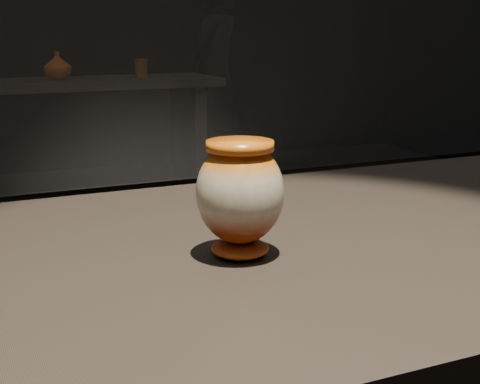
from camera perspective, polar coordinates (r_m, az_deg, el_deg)
The scene contains 5 objects.
main_vase at distance 0.91m, azimuth -0.00°, elevation -0.18°, with size 0.12×0.12×0.16m.
back_shelf at distance 4.27m, azimuth -15.33°, elevation 5.67°, with size 2.00×0.60×0.90m.
back_vase_mid at distance 4.22m, azimuth -15.31°, elevation 10.34°, with size 0.16×0.16×0.17m, color maroon.
back_vase_right at distance 4.31m, azimuth -8.42°, elevation 10.39°, with size 0.08×0.08×0.12m, color brown.
visitor at distance 5.29m, azimuth -2.15°, elevation 9.59°, with size 0.59×0.39×1.63m, color black.
Camera 1 is at (-0.27, -0.85, 1.21)m, focal length 50.00 mm.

